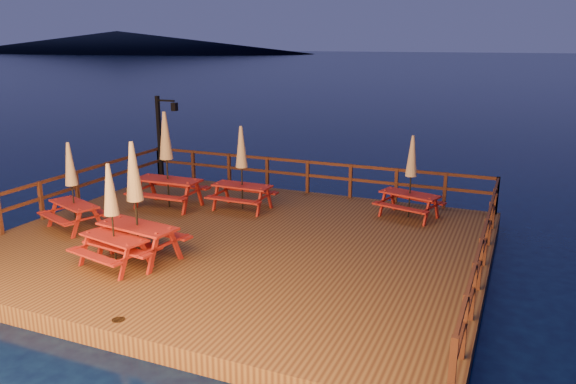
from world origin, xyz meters
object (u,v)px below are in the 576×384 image
picnic_table_1 (112,214)px  lamp_post (163,130)px  picnic_table_2 (167,158)px  picnic_table_0 (72,184)px

picnic_table_1 → lamp_post: bearing=129.6°
picnic_table_2 → picnic_table_1: bearing=-70.7°
picnic_table_0 → picnic_table_2: (1.13, 2.68, 0.28)m
picnic_table_2 → lamp_post: bearing=125.9°
picnic_table_0 → picnic_table_1: size_ratio=0.99×
picnic_table_0 → picnic_table_1: picnic_table_1 is taller
lamp_post → picnic_table_1: bearing=-62.7°
picnic_table_0 → picnic_table_2: 2.92m
picnic_table_1 → picnic_table_2: picnic_table_2 is taller
lamp_post → picnic_table_0: lamp_post is taller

